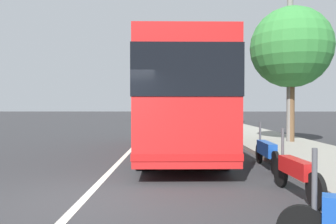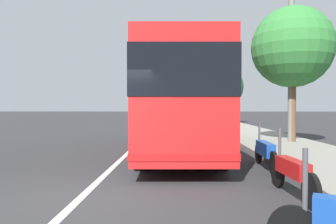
# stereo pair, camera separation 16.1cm
# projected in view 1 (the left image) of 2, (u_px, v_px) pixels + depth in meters

# --- Properties ---
(ground_plane) EXTENTS (220.00, 220.00, 0.00)m
(ground_plane) POSITION_uv_depth(u_px,v_px,m) (83.00, 200.00, 6.01)
(ground_plane) COLOR #2D2D30
(sidewalk_curb) EXTENTS (110.00, 3.60, 0.14)m
(sidewalk_curb) POSITION_uv_depth(u_px,v_px,m) (269.00, 140.00, 15.92)
(sidewalk_curb) COLOR gray
(sidewalk_curb) RESTS_ON ground
(lane_divider_line) EXTENTS (110.00, 0.16, 0.01)m
(lane_divider_line) POSITION_uv_depth(u_px,v_px,m) (139.00, 141.00, 16.01)
(lane_divider_line) COLOR silver
(lane_divider_line) RESTS_ON ground
(coach_bus) EXTENTS (10.12, 2.75, 3.54)m
(coach_bus) POSITION_uv_depth(u_px,v_px,m) (177.00, 98.00, 12.07)
(coach_bus) COLOR red
(coach_bus) RESTS_ON ground
(motorcycle_mid_row) EXTENTS (2.14, 0.31, 1.25)m
(motorcycle_mid_row) POSITION_uv_depth(u_px,v_px,m) (296.00, 172.00, 6.22)
(motorcycle_mid_row) COLOR black
(motorcycle_mid_row) RESTS_ON ground
(motorcycle_nearest_curb) EXTENTS (2.32, 0.28, 1.25)m
(motorcycle_nearest_curb) POSITION_uv_depth(u_px,v_px,m) (266.00, 151.00, 9.04)
(motorcycle_nearest_curb) COLOR black
(motorcycle_nearest_curb) RESTS_ON ground
(car_oncoming) EXTENTS (4.09, 1.87, 1.54)m
(car_oncoming) POSITION_uv_depth(u_px,v_px,m) (142.00, 114.00, 41.76)
(car_oncoming) COLOR gray
(car_oncoming) RESTS_ON ground
(car_ahead_same_lane) EXTENTS (4.28, 1.81, 1.41)m
(car_ahead_same_lane) POSITION_uv_depth(u_px,v_px,m) (176.00, 115.00, 41.05)
(car_ahead_same_lane) COLOR #2D7238
(car_ahead_same_lane) RESTS_ON ground
(roadside_tree_mid_block) EXTENTS (3.61, 3.61, 6.17)m
(roadside_tree_mid_block) POSITION_uv_depth(u_px,v_px,m) (291.00, 48.00, 14.71)
(roadside_tree_mid_block) COLOR brown
(roadside_tree_mid_block) RESTS_ON ground
(roadside_tree_far_block) EXTENTS (4.11, 4.11, 5.82)m
(roadside_tree_far_block) POSITION_uv_depth(u_px,v_px,m) (220.00, 87.00, 33.66)
(roadside_tree_far_block) COLOR brown
(roadside_tree_far_block) RESTS_ON ground
(utility_pole) EXTENTS (0.26, 0.26, 6.63)m
(utility_pole) POSITION_uv_depth(u_px,v_px,m) (290.00, 71.00, 14.71)
(utility_pole) COLOR slate
(utility_pole) RESTS_ON ground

